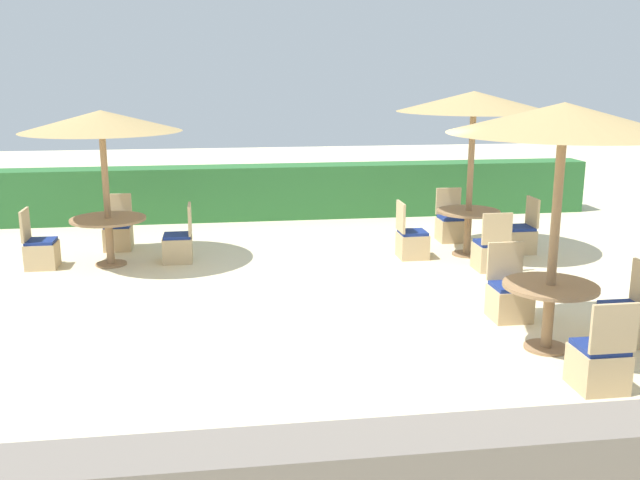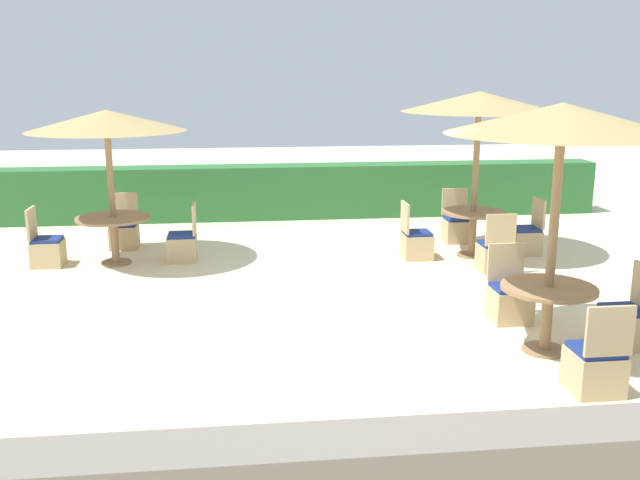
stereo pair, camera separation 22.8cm
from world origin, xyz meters
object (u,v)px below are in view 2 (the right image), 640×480
Objects in this scene: patio_chair_back_right_north at (457,227)px; parasol_back_left at (106,121)px; round_table_back_left at (114,226)px; parasol_front_right at (562,120)px; patio_chair_back_right_west at (416,243)px; patio_chair_back_left_east at (183,245)px; patio_chair_front_right_north at (509,300)px; round_table_front_right at (548,301)px; patio_chair_back_right_south at (495,255)px; patio_chair_back_left_west at (47,250)px; patio_chair_back_left_north at (124,233)px; patio_chair_front_right_east at (624,324)px; patio_chair_back_right_east at (526,238)px; parasol_back_right at (479,102)px; patio_chair_front_right_south at (595,366)px; round_table_back_right at (473,221)px.

parasol_back_left is at bearing 7.91° from patio_chair_back_right_north.
parasol_front_right is at bearing -39.01° from round_table_back_left.
patio_chair_back_left_east is at bearing -94.62° from patio_chair_back_right_west.
patio_chair_front_right_north is (4.17, -3.32, 0.00)m from patio_chair_back_left_east.
parasol_back_left is at bearing 140.99° from parasol_front_right.
patio_chair_back_right_south is (0.57, 3.13, -0.31)m from round_table_front_right.
patio_chair_back_left_north is (1.03, 1.05, 0.00)m from patio_chair_back_left_west.
parasol_front_right is (5.25, -4.25, 0.27)m from parasol_back_left.
patio_chair_front_right_east is at bearing 19.10° from patio_chair_back_right_west.
patio_chair_back_right_east is (0.53, 4.05, 0.00)m from patio_chair_front_right_east.
parasol_back_left is at bearing 178.00° from parasol_back_right.
patio_chair_back_right_east is (1.42, 5.13, 0.00)m from patio_chair_front_right_south.
patio_chair_back_right_east is (1.46, 4.10, -2.25)m from parasol_front_right.
parasol_back_right is at bearing -100.11° from patio_chair_front_right_north.
round_table_front_right is (5.25, -4.25, -0.04)m from round_table_back_left.
patio_chair_back_right_east is at bearing 2.57° from parasol_back_right.
patio_chair_back_left_east is at bearing 176.86° from parasol_back_right.
patio_chair_back_left_north is (-1.07, 0.97, 0.00)m from patio_chair_back_left_east.
patio_chair_front_right_south is at bearing 130.02° from patio_chair_back_left_north.
patio_chair_front_right_north is 0.91× the size of round_table_back_right.
patio_chair_back_left_north is at bearing 135.34° from patio_chair_back_left_west.
patio_chair_front_right_north is 3.44m from patio_chair_back_right_east.
patio_chair_front_right_east is at bearing -34.26° from parasol_back_left.
patio_chair_back_left_north is 0.91× the size of round_table_back_right.
patio_chair_front_right_north is 4.11m from patio_chair_back_right_north.
patio_chair_front_right_north is at bearing 91.48° from parasol_front_right.
round_table_front_right is at bearing 92.10° from patio_chair_front_right_south.
patio_chair_front_right_north is at bearing 7.86° from patio_chair_back_right_west.
patio_chair_back_left_north is 6.21m from patio_chair_back_right_south.
parasol_front_right is 2.89× the size of patio_chair_front_right_north.
round_table_back_left is 7.49m from patio_chair_front_right_east.
patio_chair_back_left_north is 1.00× the size of patio_chair_front_right_south.
patio_chair_front_right_east is 1.00× the size of patio_chair_back_right_south.
patio_chair_front_right_south is (0.04, -1.03, -2.25)m from parasol_front_right.
patio_chair_back_left_east is 1.00× the size of patio_chair_back_right_east.
patio_chair_back_left_west is 6.82m from round_table_back_right.
patio_chair_back_right_west is (-0.44, 4.01, -2.25)m from parasol_front_right.
round_table_back_right is 1.10× the size of patio_chair_back_right_east.
patio_chair_back_right_north is (-0.36, 5.02, 0.00)m from patio_chair_front_right_east.
round_table_back_right is at bearing 82.70° from parasol_front_right.
round_table_back_left is 1.10m from patio_chair_back_left_west.
round_table_front_right is at bearing -39.01° from round_table_back_left.
round_table_back_right is (5.78, -1.23, 0.32)m from patio_chair_back_left_north.
round_table_back_left is at bearing 140.99° from round_table_front_right.
patio_chair_back_left_west and patio_chair_back_left_north have the same top height.
patio_chair_back_left_east and patio_chair_front_right_north have the same top height.
parasol_front_right is 3.89m from patio_chair_back_right_south.
parasol_back_left reaches higher than patio_chair_back_left_west.
patio_chair_front_right_north is (5.23, -3.26, -1.98)m from parasol_back_left.
parasol_back_left is 0.90× the size of parasol_back_right.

